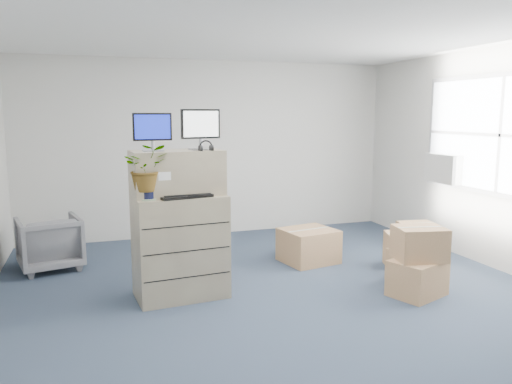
{
  "coord_description": "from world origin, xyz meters",
  "views": [
    {
      "loc": [
        -1.83,
        -4.38,
        1.96
      ],
      "look_at": [
        -0.26,
        0.4,
        1.17
      ],
      "focal_mm": 35.0,
      "sensor_mm": 36.0,
      "label": 1
    }
  ],
  "objects_px": {
    "monitor_left": "(152,130)",
    "water_bottle": "(187,182)",
    "potted_plant": "(147,174)",
    "monitor_right": "(201,127)",
    "keyboard": "(185,196)",
    "filing_cabinet_lower": "(180,246)",
    "office_chair": "(49,240)"
  },
  "relations": [
    {
      "from": "monitor_left",
      "to": "water_bottle",
      "type": "xyz_separation_m",
      "value": [
        0.36,
        0.05,
        -0.55
      ]
    },
    {
      "from": "water_bottle",
      "to": "potted_plant",
      "type": "relative_size",
      "value": 0.56
    },
    {
      "from": "monitor_right",
      "to": "water_bottle",
      "type": "bearing_deg",
      "value": 170.05
    },
    {
      "from": "water_bottle",
      "to": "potted_plant",
      "type": "xyz_separation_m",
      "value": [
        -0.44,
        -0.19,
        0.12
      ]
    },
    {
      "from": "potted_plant",
      "to": "keyboard",
      "type": "bearing_deg",
      "value": 0.64
    },
    {
      "from": "monitor_right",
      "to": "keyboard",
      "type": "xyz_separation_m",
      "value": [
        -0.21,
        -0.18,
        -0.7
      ]
    },
    {
      "from": "monitor_right",
      "to": "keyboard",
      "type": "height_order",
      "value": "monitor_right"
    },
    {
      "from": "monitor_right",
      "to": "water_bottle",
      "type": "height_order",
      "value": "monitor_right"
    },
    {
      "from": "monitor_right",
      "to": "water_bottle",
      "type": "xyz_separation_m",
      "value": [
        -0.16,
        -0.0,
        -0.57
      ]
    },
    {
      "from": "filing_cabinet_lower",
      "to": "office_chair",
      "type": "relative_size",
      "value": 1.48
    },
    {
      "from": "water_bottle",
      "to": "filing_cabinet_lower",
      "type": "bearing_deg",
      "value": -157.08
    },
    {
      "from": "monitor_right",
      "to": "monitor_left",
      "type": "bearing_deg",
      "value": 175.59
    },
    {
      "from": "monitor_left",
      "to": "filing_cabinet_lower",
      "type": "bearing_deg",
      "value": -0.06
    },
    {
      "from": "filing_cabinet_lower",
      "to": "monitor_right",
      "type": "bearing_deg",
      "value": 4.6
    },
    {
      "from": "keyboard",
      "to": "water_bottle",
      "type": "bearing_deg",
      "value": 60.47
    },
    {
      "from": "filing_cabinet_lower",
      "to": "keyboard",
      "type": "xyz_separation_m",
      "value": [
        0.04,
        -0.14,
        0.57
      ]
    },
    {
      "from": "filing_cabinet_lower",
      "to": "office_chair",
      "type": "height_order",
      "value": "filing_cabinet_lower"
    },
    {
      "from": "monitor_left",
      "to": "office_chair",
      "type": "height_order",
      "value": "monitor_left"
    },
    {
      "from": "filing_cabinet_lower",
      "to": "office_chair",
      "type": "xyz_separation_m",
      "value": [
        -1.42,
        1.47,
        -0.18
      ]
    },
    {
      "from": "keyboard",
      "to": "potted_plant",
      "type": "bearing_deg",
      "value": 168.49
    },
    {
      "from": "monitor_left",
      "to": "keyboard",
      "type": "bearing_deg",
      "value": -26.09
    },
    {
      "from": "office_chair",
      "to": "keyboard",
      "type": "bearing_deg",
      "value": 118.74
    },
    {
      "from": "filing_cabinet_lower",
      "to": "monitor_left",
      "type": "distance_m",
      "value": 1.27
    },
    {
      "from": "monitor_right",
      "to": "potted_plant",
      "type": "distance_m",
      "value": 0.77
    },
    {
      "from": "keyboard",
      "to": "office_chair",
      "type": "distance_m",
      "value": 2.3
    },
    {
      "from": "monitor_right",
      "to": "office_chair",
      "type": "bearing_deg",
      "value": 129.15
    },
    {
      "from": "filing_cabinet_lower",
      "to": "monitor_left",
      "type": "bearing_deg",
      "value": 177.28
    },
    {
      "from": "monitor_right",
      "to": "potted_plant",
      "type": "height_order",
      "value": "monitor_right"
    },
    {
      "from": "filing_cabinet_lower",
      "to": "office_chair",
      "type": "bearing_deg",
      "value": 128.95
    },
    {
      "from": "monitor_right",
      "to": "potted_plant",
      "type": "xyz_separation_m",
      "value": [
        -0.6,
        -0.19,
        -0.46
      ]
    },
    {
      "from": "monitor_left",
      "to": "monitor_right",
      "type": "bearing_deg",
      "value": 3.61
    },
    {
      "from": "potted_plant",
      "to": "office_chair",
      "type": "xyz_separation_m",
      "value": [
        -1.08,
        1.61,
        -0.99
      ]
    }
  ]
}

